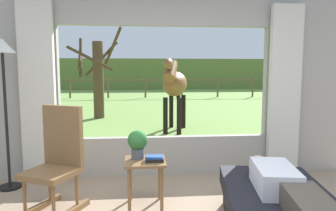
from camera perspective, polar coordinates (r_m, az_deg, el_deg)
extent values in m
cube|color=#9E998E|center=(4.68, -26.15, 3.11)|extent=(1.15, 0.12, 2.55)
cube|color=#9E998E|center=(4.99, 23.33, 3.40)|extent=(1.15, 0.12, 2.55)
cube|color=#9E998E|center=(4.55, -0.55, -9.08)|extent=(2.90, 0.12, 0.55)
cube|color=#9E998E|center=(4.47, -0.58, 17.17)|extent=(2.90, 0.12, 0.45)
cube|color=beige|center=(4.44, -22.69, 2.15)|extent=(0.44, 0.10, 2.40)
cube|color=beige|center=(4.72, 20.53, 2.46)|extent=(0.44, 0.10, 2.40)
cube|color=#759E47|center=(15.35, -4.00, 0.88)|extent=(36.00, 21.68, 0.02)
cube|color=olive|center=(25.12, -4.58, 5.75)|extent=(36.00, 2.00, 2.40)
cube|color=black|center=(2.98, 19.99, -16.93)|extent=(1.17, 1.83, 0.18)
cube|color=silver|center=(3.04, 18.92, -12.42)|extent=(0.44, 0.65, 0.22)
cube|color=#4C4238|center=(2.55, 24.60, -16.82)|extent=(0.39, 0.72, 0.18)
sphere|color=tan|center=(3.37, 16.20, -10.42)|extent=(0.20, 0.20, 0.20)
cube|color=brown|center=(3.50, -20.66, -11.50)|extent=(0.64, 0.64, 0.06)
cube|color=brown|center=(3.57, -18.65, -5.43)|extent=(0.46, 0.26, 0.68)
cube|color=brown|center=(3.77, -22.79, -16.92)|extent=(0.35, 0.64, 0.06)
cylinder|color=brown|center=(3.56, -24.75, -14.85)|extent=(0.04, 0.04, 0.38)
cylinder|color=brown|center=(3.33, -20.21, -16.16)|extent=(0.04, 0.04, 0.38)
cylinder|color=brown|center=(3.81, -20.80, -13.30)|extent=(0.04, 0.04, 0.38)
cylinder|color=brown|center=(3.59, -16.34, -14.35)|extent=(0.04, 0.04, 0.38)
cube|color=brown|center=(3.46, -4.22, -10.16)|extent=(0.44, 0.44, 0.03)
cylinder|color=brown|center=(3.39, -7.09, -15.23)|extent=(0.04, 0.04, 0.49)
cylinder|color=brown|center=(3.39, -1.14, -15.14)|extent=(0.04, 0.04, 0.49)
cylinder|color=brown|center=(3.71, -6.94, -13.29)|extent=(0.04, 0.04, 0.49)
cylinder|color=brown|center=(3.71, -1.54, -13.22)|extent=(0.04, 0.04, 0.49)
cylinder|color=#4C5156|center=(3.50, -5.57, -8.72)|extent=(0.14, 0.14, 0.12)
sphere|color=#2D6B2D|center=(3.46, -5.60, -6.33)|extent=(0.22, 0.22, 0.22)
cube|color=black|center=(3.40, -2.50, -9.88)|extent=(0.20, 0.15, 0.03)
cube|color=#23478C|center=(3.40, -2.51, -9.38)|extent=(0.19, 0.14, 0.03)
cylinder|color=black|center=(4.58, -26.91, -13.12)|extent=(0.28, 0.28, 0.03)
cylinder|color=black|center=(4.38, -27.47, -2.71)|extent=(0.04, 0.04, 1.70)
cone|color=white|center=(4.34, -28.12, 9.67)|extent=(0.32, 0.32, 0.18)
ellipsoid|color=brown|center=(7.56, 1.28, 3.99)|extent=(0.87, 1.34, 0.60)
cylinder|color=brown|center=(6.88, 0.44, 6.35)|extent=(0.41, 0.65, 0.53)
ellipsoid|color=brown|center=(6.65, 0.10, 7.63)|extent=(0.32, 0.52, 0.24)
cube|color=black|center=(6.96, 0.55, 6.58)|extent=(0.19, 0.43, 0.32)
cylinder|color=black|center=(8.16, 1.91, 3.11)|extent=(0.12, 0.12, 0.55)
cylinder|color=black|center=(7.19, 2.03, -1.95)|extent=(0.11, 0.11, 0.85)
cylinder|color=black|center=(7.24, -0.48, -1.89)|extent=(0.11, 0.11, 0.85)
cylinder|color=black|center=(8.02, 2.85, -1.08)|extent=(0.11, 0.11, 0.85)
cylinder|color=black|center=(8.06, 0.59, -1.03)|extent=(0.11, 0.11, 0.85)
cylinder|color=#4C3823|center=(9.85, -12.62, 4.55)|extent=(0.32, 0.32, 2.35)
cylinder|color=#47331E|center=(9.37, -14.19, 8.40)|extent=(1.40, 0.55, 0.76)
cylinder|color=#47331E|center=(10.36, -12.06, 8.36)|extent=(1.09, 0.20, 1.13)
cylinder|color=#47331E|center=(9.87, -15.71, 8.56)|extent=(0.22, 0.96, 1.21)
cylinder|color=#47331E|center=(9.88, -15.80, 8.74)|extent=(0.25, 1.32, 0.87)
cylinder|color=#47331E|center=(10.18, -10.17, 10.29)|extent=(0.71, 0.83, 1.28)
cylinder|color=brown|center=(17.85, -23.81, 2.93)|extent=(0.10, 0.10, 1.10)
cylinder|color=brown|center=(17.32, -17.52, 3.09)|extent=(0.10, 0.10, 1.10)
cylinder|color=brown|center=(17.02, -10.91, 3.21)|extent=(0.10, 0.10, 1.10)
cylinder|color=brown|center=(16.94, -4.15, 3.30)|extent=(0.10, 0.10, 1.10)
cylinder|color=brown|center=(17.10, 2.57, 3.34)|extent=(0.10, 0.10, 1.10)
cylinder|color=brown|center=(17.49, 9.08, 3.33)|extent=(0.10, 0.10, 1.10)
cylinder|color=brown|center=(18.10, 15.24, 3.29)|extent=(0.10, 0.10, 1.10)
cylinder|color=brown|center=(18.89, 20.93, 3.21)|extent=(0.10, 0.10, 1.10)
cube|color=brown|center=(16.93, -4.16, 4.65)|extent=(16.00, 0.06, 0.08)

